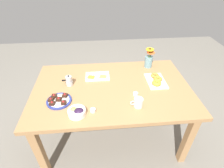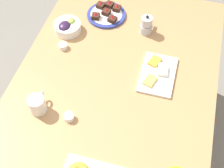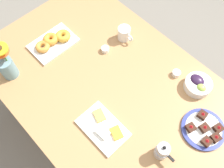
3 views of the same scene
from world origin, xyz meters
The scene contains 11 objects.
ground_plane centered at (0.00, 0.00, 0.00)m, with size 6.00×6.00×0.00m, color slate.
dining_table centered at (0.00, 0.00, 0.65)m, with size 1.60×1.00×0.74m.
coffee_mug centered at (-0.20, 0.30, 0.78)m, with size 0.11×0.08×0.09m.
grape_bowl centered at (0.33, 0.35, 0.77)m, with size 0.15×0.15×0.07m.
cheese_platter centered at (0.15, -0.20, 0.75)m, with size 0.26×0.17×0.03m.
croissant_platter centered at (-0.48, -0.05, 0.76)m, with size 0.19×0.28×0.05m.
jam_cup_honey centered at (-0.21, 0.15, 0.76)m, with size 0.05×0.05×0.03m.
jam_cup_berry centered at (0.20, 0.33, 0.76)m, with size 0.05×0.05×0.03m.
dessert_plate centered at (0.51, 0.17, 0.75)m, with size 0.23×0.23×0.05m.
flower_vase centered at (-0.47, -0.36, 0.82)m, with size 0.11×0.11×0.25m.
moka_pot centered at (0.43, -0.08, 0.79)m, with size 0.11×0.07×0.12m.
Camera 1 is at (0.13, 1.41, 1.83)m, focal length 28.00 mm.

